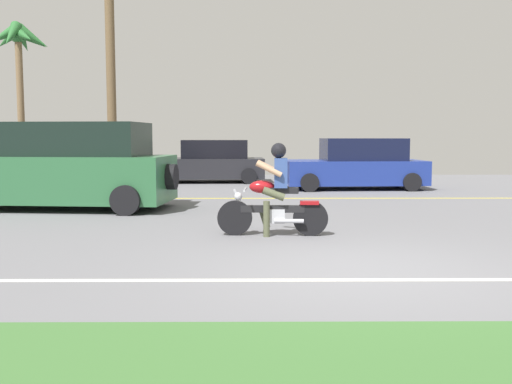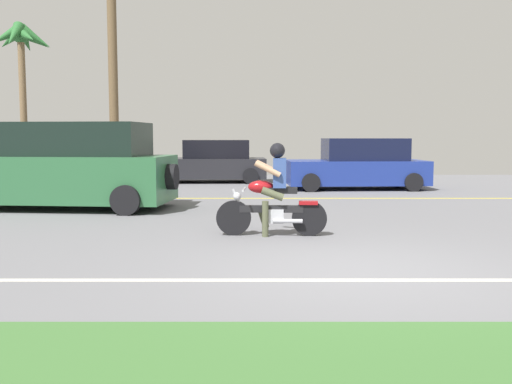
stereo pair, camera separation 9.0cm
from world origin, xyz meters
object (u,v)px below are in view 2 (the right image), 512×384
(parked_car_1, at_px, (213,162))
(parked_car_2, at_px, (359,165))
(motorcyclist, at_px, (273,197))
(palm_tree_0, at_px, (23,48))
(parked_car_0, at_px, (38,164))
(suv_nearby, at_px, (70,167))

(parked_car_1, distance_m, parked_car_2, 5.58)
(motorcyclist, bearing_deg, palm_tree_0, 126.18)
(motorcyclist, bearing_deg, parked_car_2, 71.15)
(parked_car_0, bearing_deg, parked_car_2, -12.07)
(suv_nearby, xyz_separation_m, parked_car_2, (7.51, 5.01, -0.21))
(parked_car_2, bearing_deg, parked_car_0, 167.93)
(parked_car_2, bearing_deg, parked_car_1, 150.00)
(motorcyclist, distance_m, suv_nearby, 5.85)
(suv_nearby, distance_m, parked_car_2, 9.03)
(suv_nearby, height_order, parked_car_0, suv_nearby)
(motorcyclist, height_order, parked_car_2, parked_car_2)
(motorcyclist, bearing_deg, suv_nearby, 141.26)
(parked_car_0, relative_size, palm_tree_0, 0.70)
(parked_car_1, height_order, parked_car_2, parked_car_2)
(motorcyclist, xyz_separation_m, parked_car_2, (2.96, 8.67, 0.09))
(suv_nearby, relative_size, palm_tree_0, 0.86)
(motorcyclist, height_order, suv_nearby, suv_nearby)
(motorcyclist, bearing_deg, parked_car_0, 126.20)
(parked_car_2, distance_m, palm_tree_0, 13.07)
(suv_nearby, xyz_separation_m, parked_car_0, (-3.51, 7.37, -0.29))
(parked_car_1, xyz_separation_m, palm_tree_0, (-7.04, 0.74, 4.18))
(motorcyclist, height_order, parked_car_0, motorcyclist)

